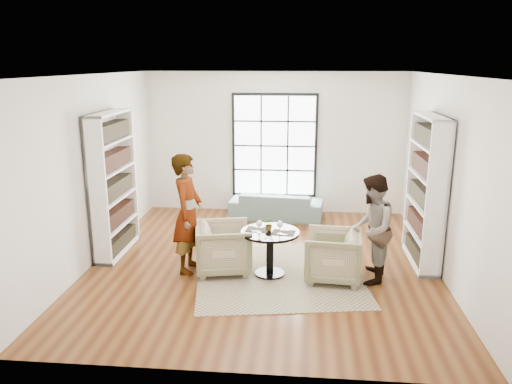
# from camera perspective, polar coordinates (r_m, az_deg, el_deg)

# --- Properties ---
(ground) EXTENTS (6.00, 6.00, 0.00)m
(ground) POSITION_cam_1_polar(r_m,az_deg,el_deg) (8.24, 0.84, -8.10)
(ground) COLOR brown
(room_shell) EXTENTS (6.00, 6.01, 6.00)m
(room_shell) POSITION_cam_1_polar(r_m,az_deg,el_deg) (8.36, 1.17, 1.32)
(room_shell) COLOR silver
(room_shell) RESTS_ON ground
(rug) EXTENTS (2.83, 2.83, 0.01)m
(rug) POSITION_cam_1_polar(r_m,az_deg,el_deg) (7.80, 2.59, -9.43)
(rug) COLOR tan
(rug) RESTS_ON ground
(pedestal_table) EXTENTS (0.89, 0.89, 0.71)m
(pedestal_table) POSITION_cam_1_polar(r_m,az_deg,el_deg) (7.61, 1.61, -5.88)
(pedestal_table) COLOR black
(pedestal_table) RESTS_ON ground
(sofa) EXTENTS (1.97, 0.93, 0.56)m
(sofa) POSITION_cam_1_polar(r_m,az_deg,el_deg) (10.45, 2.33, -1.52)
(sofa) COLOR slate
(sofa) RESTS_ON ground
(armchair_left) EXTENTS (1.00, 0.99, 0.78)m
(armchair_left) POSITION_cam_1_polar(r_m,az_deg,el_deg) (7.81, -3.70, -6.38)
(armchair_left) COLOR tan
(armchair_left) RESTS_ON ground
(armchair_right) EXTENTS (0.89, 0.87, 0.75)m
(armchair_right) POSITION_cam_1_polar(r_m,az_deg,el_deg) (7.61, 8.74, -7.21)
(armchair_right) COLOR tan
(armchair_right) RESTS_ON ground
(person_left) EXTENTS (0.49, 0.71, 1.86)m
(person_left) POSITION_cam_1_polar(r_m,az_deg,el_deg) (7.73, -7.80, -2.45)
(person_left) COLOR gray
(person_left) RESTS_ON ground
(person_right) EXTENTS (0.77, 0.90, 1.62)m
(person_right) POSITION_cam_1_polar(r_m,az_deg,el_deg) (7.51, 13.07, -4.16)
(person_right) COLOR gray
(person_right) RESTS_ON ground
(placemat_left) EXTENTS (0.37, 0.30, 0.01)m
(placemat_left) POSITION_cam_1_polar(r_m,az_deg,el_deg) (7.61, 0.17, -4.30)
(placemat_left) COLOR #2A2824
(placemat_left) RESTS_ON pedestal_table
(placemat_right) EXTENTS (0.37, 0.30, 0.01)m
(placemat_right) POSITION_cam_1_polar(r_m,az_deg,el_deg) (7.49, 3.14, -4.65)
(placemat_right) COLOR #2A2824
(placemat_right) RESTS_ON pedestal_table
(cutlery_left) EXTENTS (0.17, 0.24, 0.01)m
(cutlery_left) POSITION_cam_1_polar(r_m,az_deg,el_deg) (7.61, 0.17, -4.25)
(cutlery_left) COLOR silver
(cutlery_left) RESTS_ON placemat_left
(cutlery_right) EXTENTS (0.17, 0.24, 0.01)m
(cutlery_right) POSITION_cam_1_polar(r_m,az_deg,el_deg) (7.48, 3.14, -4.60)
(cutlery_right) COLOR silver
(cutlery_right) RESTS_ON placemat_right
(wine_glass_left) EXTENTS (0.09, 0.09, 0.20)m
(wine_glass_left) POSITION_cam_1_polar(r_m,az_deg,el_deg) (7.41, 0.37, -3.68)
(wine_glass_left) COLOR silver
(wine_glass_left) RESTS_ON pedestal_table
(wine_glass_right) EXTENTS (0.09, 0.09, 0.21)m
(wine_glass_right) POSITION_cam_1_polar(r_m,az_deg,el_deg) (7.38, 2.76, -3.74)
(wine_glass_right) COLOR silver
(wine_glass_right) RESTS_ON pedestal_table
(flower_centerpiece) EXTENTS (0.21, 0.19, 0.19)m
(flower_centerpiece) POSITION_cam_1_polar(r_m,az_deg,el_deg) (7.56, 1.53, -3.73)
(flower_centerpiece) COLOR gray
(flower_centerpiece) RESTS_ON pedestal_table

